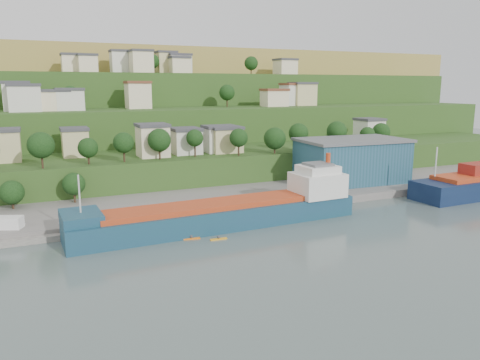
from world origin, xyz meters
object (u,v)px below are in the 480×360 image
cargo_ship_near (229,214)px  kayak_orange (191,238)px  warehouse (352,160)px  caravan (5,225)px

cargo_ship_near → kayak_orange: size_ratio=17.74×
warehouse → caravan: (-92.46, -10.77, -5.64)m
caravan → cargo_ship_near: bearing=8.8°
kayak_orange → cargo_ship_near: bearing=38.1°
cargo_ship_near → kayak_orange: (-10.31, -5.41, -2.36)m
cargo_ship_near → warehouse: bearing=21.4°
kayak_orange → warehouse: bearing=34.9°
cargo_ship_near → caravan: 45.42m
cargo_ship_near → caravan: cargo_ship_near is taller
warehouse → kayak_orange: bearing=-152.8°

